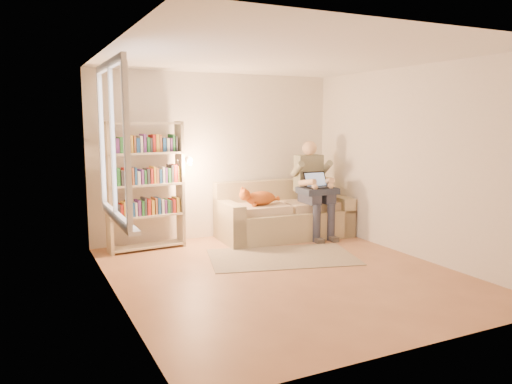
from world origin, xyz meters
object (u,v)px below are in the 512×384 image
bookshelf (145,180)px  person (313,183)px  cat (257,198)px  sofa (283,217)px  laptop (319,184)px

bookshelf → person: bearing=-11.6°
cat → sofa: bearing=14.7°
laptop → cat: bearing=170.4°
laptop → person: bearing=103.0°
person → sofa: bearing=160.7°
cat → laptop: (0.98, -0.22, 0.19)m
sofa → laptop: bearing=-31.9°
person → cat: person is taller
person → cat: (-0.96, 0.07, -0.18)m
sofa → laptop: 0.79m
cat → bookshelf: (-1.66, 0.26, 0.34)m
bookshelf → laptop: bearing=-14.6°
cat → person: bearing=-1.4°
sofa → person: person is taller
person → laptop: 0.15m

